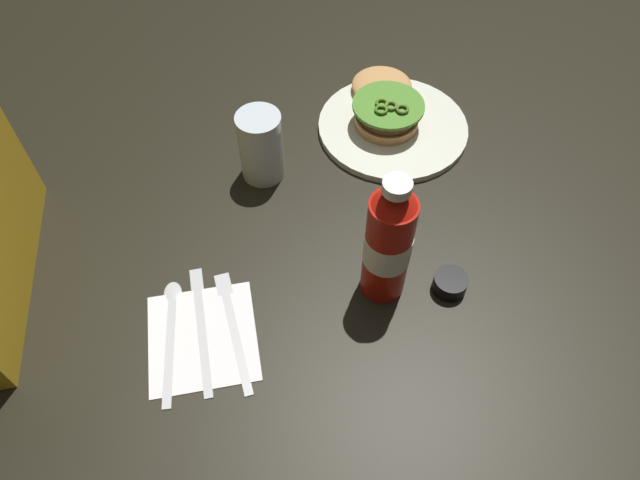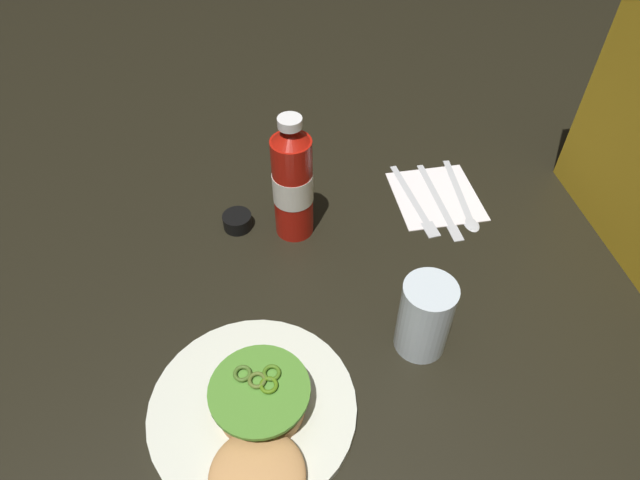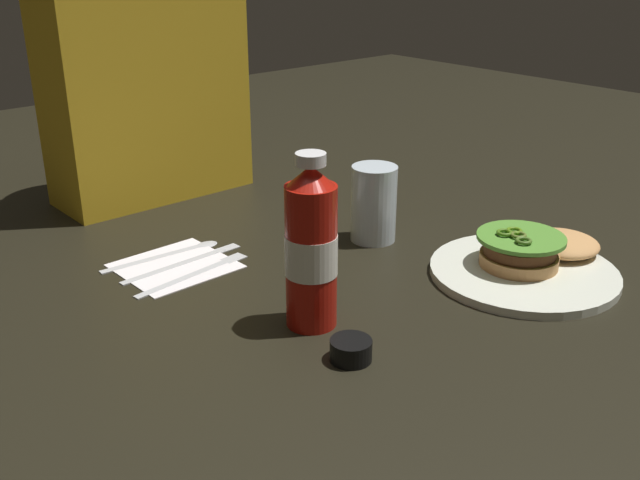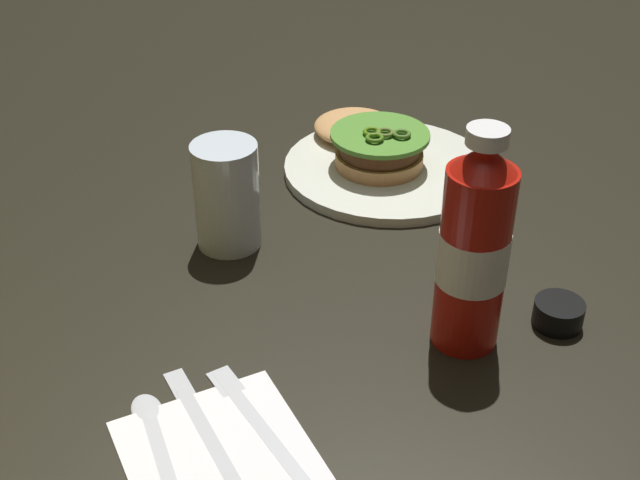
{
  "view_description": "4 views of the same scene",
  "coord_description": "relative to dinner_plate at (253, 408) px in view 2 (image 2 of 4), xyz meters",
  "views": [
    {
      "loc": [
        -0.62,
        0.18,
        0.72
      ],
      "look_at": [
        -0.14,
        0.1,
        0.05
      ],
      "focal_mm": 32.65,
      "sensor_mm": 36.0,
      "label": 1
    },
    {
      "loc": [
        0.46,
        -0.04,
        0.66
      ],
      "look_at": [
        -0.11,
        0.05,
        0.05
      ],
      "focal_mm": 30.66,
      "sensor_mm": 36.0,
      "label": 2
    },
    {
      "loc": [
        -0.72,
        -0.6,
        0.45
      ],
      "look_at": [
        -0.11,
        0.09,
        0.07
      ],
      "focal_mm": 41.08,
      "sensor_mm": 36.0,
      "label": 3
    },
    {
      "loc": [
        -0.69,
        0.41,
        0.52
      ],
      "look_at": [
        -0.07,
        0.11,
        0.06
      ],
      "focal_mm": 47.0,
      "sensor_mm": 36.0,
      "label": 4
    }
  ],
  "objects": [
    {
      "name": "fork_utensil",
      "position": [
        -0.34,
        0.31,
        -0.0
      ],
      "size": [
        0.19,
        0.04,
        0.0
      ],
      "color": "silver",
      "rests_on": "napkin"
    },
    {
      "name": "butter_knife",
      "position": [
        -0.33,
        0.36,
        -0.0
      ],
      "size": [
        0.2,
        0.02,
        0.0
      ],
      "color": "silver",
      "rests_on": "napkin"
    },
    {
      "name": "water_glass",
      "position": [
        -0.07,
        0.24,
        0.05
      ],
      "size": [
        0.07,
        0.07,
        0.12
      ],
      "primitive_type": "cylinder",
      "color": "silver",
      "rests_on": "ground_plane"
    },
    {
      "name": "ground_plane",
      "position": [
        -0.12,
        0.08,
        -0.01
      ],
      "size": [
        3.0,
        3.0,
        0.0
      ],
      "primitive_type": "plane",
      "color": "black"
    },
    {
      "name": "spoon_utensil",
      "position": [
        -0.33,
        0.4,
        -0.0
      ],
      "size": [
        0.19,
        0.03,
        0.0
      ],
      "color": "silver",
      "rests_on": "napkin"
    },
    {
      "name": "napkin",
      "position": [
        -0.36,
        0.36,
        -0.0
      ],
      "size": [
        0.16,
        0.15,
        0.0
      ],
      "primitive_type": "cube",
      "rotation": [
        0.0,
        0.0,
        0.02
      ],
      "color": "white",
      "rests_on": "ground_plane"
    },
    {
      "name": "dinner_plate",
      "position": [
        0.0,
        0.0,
        0.0
      ],
      "size": [
        0.27,
        0.27,
        0.01
      ],
      "primitive_type": "cylinder",
      "color": "silver",
      "rests_on": "ground_plane"
    },
    {
      "name": "ketchup_bottle",
      "position": [
        -0.32,
        0.09,
        0.1
      ],
      "size": [
        0.06,
        0.06,
        0.22
      ],
      "color": "#B1160C",
      "rests_on": "ground_plane"
    },
    {
      "name": "burger_sandwich",
      "position": [
        0.04,
        0.01,
        0.03
      ],
      "size": [
        0.21,
        0.13,
        0.05
      ],
      "color": "tan",
      "rests_on": "dinner_plate"
    },
    {
      "name": "condiment_cup",
      "position": [
        -0.34,
        0.0,
        0.01
      ],
      "size": [
        0.05,
        0.05,
        0.03
      ],
      "primitive_type": "cylinder",
      "color": "black",
      "rests_on": "ground_plane"
    }
  ]
}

